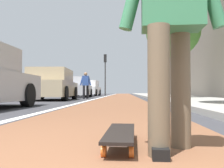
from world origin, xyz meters
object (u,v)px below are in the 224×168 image
Objects in this scene: pedestrian_distant at (86,84)px; street_tree_mid at (173,31)px; skateboard at (120,134)px; parked_car_far at (78,88)px; skater_person at (171,12)px; traffic_light at (105,67)px; parked_car_mid at (52,85)px; parked_car_end at (89,89)px.

street_tree_mid is at bearing -101.47° from pedestrian_distant.
skateboard is 0.19× the size of parked_car_far.
skateboard is at bearing 66.69° from skater_person.
street_tree_mid is (-5.38, -6.01, 2.88)m from parked_car_far.
traffic_light is at bearing 19.76° from street_tree_mid.
skater_person is 12.52m from pedestrian_distant.
pedestrian_distant is (2.14, -1.31, 0.14)m from parked_car_mid.
parked_car_mid is (9.98, 3.48, 0.62)m from skateboard.
skater_person reaches higher than pedestrian_distant.
skateboard is 0.19× the size of parked_car_end.
traffic_light reaches higher than skater_person.
parked_car_far is 2.99× the size of pedestrian_distant.
parked_car_end is at bearing 8.73° from skateboard.
traffic_light is 11.83m from pedestrian_distant.
parked_car_end is 2.95× the size of pedestrian_distant.
skater_person reaches higher than parked_car_end.
skateboard is 10.58m from parked_car_mid.
parked_car_mid is (10.12, 3.83, -0.22)m from skater_person.
parked_car_far is at bearing 12.86° from skater_person.
parked_car_end is (12.51, -0.03, -0.00)m from parked_car_mid.
parked_car_far is 4.61m from pedestrian_distant.
pedestrian_distant is (12.27, 2.52, -0.08)m from skater_person.
street_tree_mid reaches higher than pedestrian_distant.
parked_car_end is (5.94, -0.01, 0.01)m from parked_car_far.
skater_person is 11.82m from street_tree_mid.
skater_person is 0.39× the size of parked_car_mid.
pedestrian_distant reaches higher than parked_car_far.
parked_car_far is at bearing 11.83° from skateboard.
pedestrian_distant is at bearing 11.61° from skater_person.
parked_car_mid reaches higher than skateboard.
traffic_light is 0.85× the size of street_tree_mid.
parked_car_mid is 0.84× the size of street_tree_mid.
parked_car_mid is at bearing 173.77° from traffic_light.
parked_car_mid is 6.56m from parked_car_far.
parked_car_mid is 6.78m from street_tree_mid.
pedestrian_distant reaches higher than parked_car_end.
parked_car_far is 5.94m from parked_car_end.
pedestrian_distant reaches higher than parked_car_mid.
parked_car_far is 1.05× the size of traffic_light.
skateboard is 0.56× the size of pedestrian_distant.
parked_car_mid is 2.52m from pedestrian_distant.
skater_person is at bearing -174.45° from traffic_light.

